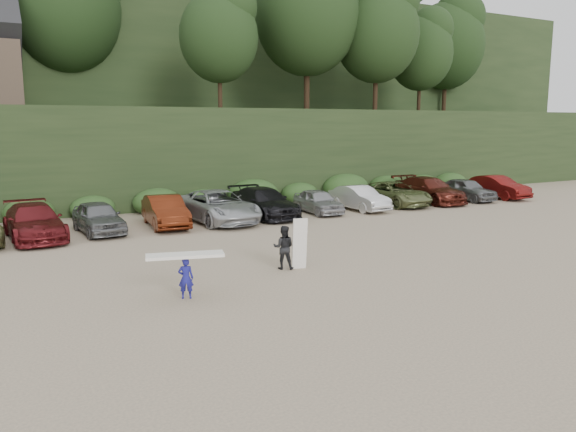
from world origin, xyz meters
TOP-DOWN VIEW (x-y plane):
  - ground at (0.00, 0.00)m, footprint 120.00×120.00m
  - hillside_backdrop at (-0.26, 35.93)m, footprint 90.00×41.50m
  - parked_cars at (1.85, 9.98)m, footprint 39.03×6.28m
  - child_surfer at (-5.51, -1.68)m, footprint 2.31×1.17m
  - adult_surfer at (-1.37, -0.07)m, footprint 1.22×0.93m

SIDE VIEW (x-z plane):
  - ground at x=0.00m, z-range 0.00..0.00m
  - parked_cars at x=1.85m, z-range -0.06..1.58m
  - adult_surfer at x=-1.37m, z-range -0.13..1.70m
  - child_surfer at x=-5.51m, z-range 0.24..1.58m
  - hillside_backdrop at x=-0.26m, z-range -2.78..25.22m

